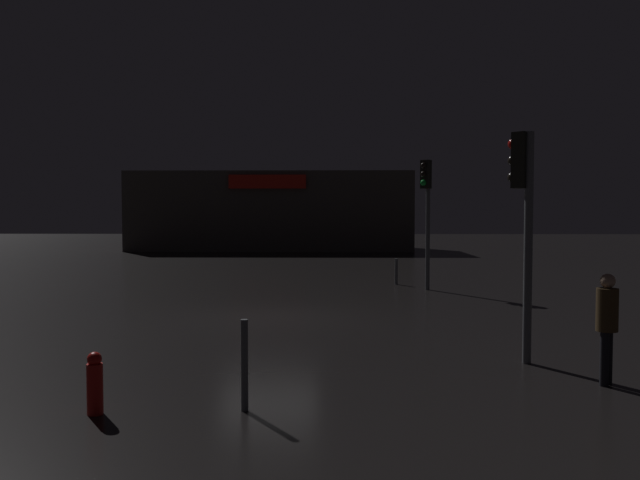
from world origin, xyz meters
name	(u,v)px	position (x,y,z in m)	size (l,w,h in m)	color
ground_plane	(269,318)	(0.00, 0.00, 0.00)	(120.00, 120.00, 0.00)	black
store_building	(272,211)	(-2.66, 29.47, 2.75)	(19.69, 6.59, 5.50)	#4C4742
traffic_signal_main	(427,199)	(4.97, 5.97, 3.20)	(0.41, 0.43, 4.57)	#595B60
traffic_signal_cross_left	(524,203)	(5.16, -4.81, 2.94)	(0.42, 0.42, 4.23)	#595B60
pedestrian	(607,320)	(6.06, -6.33, 1.05)	(0.48, 0.48, 1.80)	black
fire_hydrant	(95,383)	(-1.60, -7.96, 0.43)	(0.22, 0.22, 0.87)	red
bollard_kerb_a	(245,365)	(0.44, -7.76, 0.64)	(0.10, 0.10, 1.29)	#595B60
bollard_kerb_b	(396,272)	(4.10, 7.67, 0.49)	(0.12, 0.12, 0.98)	#595B60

